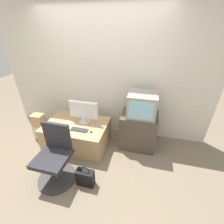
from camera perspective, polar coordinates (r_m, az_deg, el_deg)
ground_plane at (r=2.78m, az=-11.85°, el=-21.11°), size 12.00×12.00×0.00m
wall_back at (r=3.11m, az=-3.92°, el=14.21°), size 4.40×0.05×2.60m
desk at (r=3.14m, az=-13.03°, el=-8.04°), size 1.20×0.83×0.49m
side_stand at (r=3.03m, az=9.97°, el=-6.66°), size 0.67×0.55×0.71m
main_monitor at (r=2.90m, az=-10.76°, el=0.02°), size 0.58×0.20×0.44m
keyboard at (r=2.81m, az=-12.36°, el=-6.62°), size 0.33×0.11×0.01m
mouse at (r=2.71m, az=-7.96°, el=-7.39°), size 0.05×0.04×0.03m
crt_tv at (r=2.73m, az=11.43°, el=2.86°), size 0.50×0.50×0.42m
office_chair at (r=2.53m, az=-20.85°, el=-16.24°), size 0.59×0.59×0.93m
cardboard_box_lower at (r=3.61m, az=-25.29°, el=-6.69°), size 0.26×0.20×0.31m
cardboard_box_upper at (r=3.47m, az=-26.28°, el=-2.84°), size 0.24×0.18×0.27m
handbag at (r=2.50m, az=-10.18°, el=-23.32°), size 0.27×0.13×0.37m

